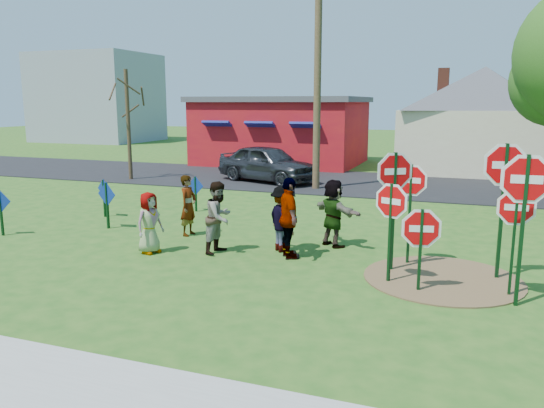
# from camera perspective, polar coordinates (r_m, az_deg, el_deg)

# --- Properties ---
(ground) EXTENTS (120.00, 120.00, 0.00)m
(ground) POSITION_cam_1_polar(r_m,az_deg,el_deg) (13.39, -1.60, -4.65)
(ground) COLOR #235418
(ground) RESTS_ON ground
(sidewalk) EXTENTS (22.00, 1.80, 0.08)m
(sidewalk) POSITION_cam_1_polar(r_m,az_deg,el_deg) (7.63, -23.00, -17.70)
(sidewalk) COLOR #9E9E99
(sidewalk) RESTS_ON ground
(road) EXTENTS (120.00, 7.50, 0.04)m
(road) POSITION_cam_1_polar(r_m,az_deg,el_deg) (24.23, 8.47, 2.30)
(road) COLOR black
(road) RESTS_ON ground
(dirt_patch) EXTENTS (3.20, 3.20, 0.03)m
(dirt_patch) POSITION_cam_1_polar(r_m,az_deg,el_deg) (11.56, 17.85, -7.65)
(dirt_patch) COLOR brown
(dirt_patch) RESTS_ON ground
(red_building) EXTENTS (9.40, 7.69, 3.90)m
(red_building) POSITION_cam_1_polar(r_m,az_deg,el_deg) (31.74, 1.14, 7.95)
(red_building) COLOR maroon
(red_building) RESTS_ON ground
(cream_house) EXTENTS (9.40, 9.40, 6.50)m
(cream_house) POSITION_cam_1_polar(r_m,az_deg,el_deg) (30.01, 21.69, 8.86)
(cream_house) COLOR beige
(cream_house) RESTS_ON ground
(distant_building) EXTENTS (10.00, 8.00, 8.00)m
(distant_building) POSITION_cam_1_polar(r_m,az_deg,el_deg) (53.27, -18.27, 10.78)
(distant_building) COLOR #8C939E
(distant_building) RESTS_ON ground
(stop_sign_a) EXTENTS (0.89, 0.37, 2.15)m
(stop_sign_a) POSITION_cam_1_polar(r_m,az_deg,el_deg) (10.73, 12.69, -0.68)
(stop_sign_a) COLOR black
(stop_sign_a) RESTS_ON ground
(stop_sign_b) EXTENTS (0.95, 0.16, 2.39)m
(stop_sign_b) POSITION_cam_1_polar(r_m,az_deg,el_deg) (12.05, 14.71, 1.60)
(stop_sign_b) COLOR black
(stop_sign_b) RESTS_ON ground
(stop_sign_c) EXTENTS (1.18, 0.09, 2.87)m
(stop_sign_c) POSITION_cam_1_polar(r_m,az_deg,el_deg) (10.13, 25.58, 0.84)
(stop_sign_c) COLOR black
(stop_sign_c) RESTS_ON ground
(stop_sign_d) EXTENTS (1.16, 0.24, 2.95)m
(stop_sign_d) POSITION_cam_1_polar(r_m,az_deg,el_deg) (11.55, 23.74, 2.69)
(stop_sign_d) COLOR black
(stop_sign_d) RESTS_ON ground
(stop_sign_e) EXTENTS (1.01, 0.24, 1.75)m
(stop_sign_e) POSITION_cam_1_polar(r_m,az_deg,el_deg) (10.43, 15.74, -3.08)
(stop_sign_e) COLOR black
(stop_sign_e) RESTS_ON ground
(stop_sign_f) EXTENTS (0.94, 0.06, 2.17)m
(stop_sign_f) POSITION_cam_1_polar(r_m,az_deg,el_deg) (10.68, 24.74, -1.16)
(stop_sign_f) COLOR black
(stop_sign_f) RESTS_ON ground
(stop_sign_g) EXTENTS (0.92, 0.63, 2.71)m
(stop_sign_g) POSITION_cam_1_polar(r_m,az_deg,el_deg) (11.44, 13.01, 2.11)
(stop_sign_g) COLOR black
(stop_sign_g) RESTS_ON ground
(blue_diamond_a) EXTENTS (0.64, 0.13, 1.28)m
(blue_diamond_a) POSITION_cam_1_polar(r_m,az_deg,el_deg) (16.15, -27.18, -0.30)
(blue_diamond_a) COLOR black
(blue_diamond_a) RESTS_ON ground
(blue_diamond_b) EXTENTS (0.69, 0.17, 1.35)m
(blue_diamond_b) POSITION_cam_1_polar(r_m,az_deg,el_deg) (15.89, -17.33, 0.42)
(blue_diamond_b) COLOR black
(blue_diamond_b) RESTS_ON ground
(blue_diamond_c) EXTENTS (0.58, 0.22, 1.21)m
(blue_diamond_c) POSITION_cam_1_polar(r_m,az_deg,el_deg) (17.56, -17.64, 1.08)
(blue_diamond_c) COLOR black
(blue_diamond_c) RESTS_ON ground
(blue_diamond_d) EXTENTS (0.63, 0.14, 1.19)m
(blue_diamond_d) POSITION_cam_1_polar(r_m,az_deg,el_deg) (17.78, -8.22, 1.52)
(blue_diamond_d) COLOR black
(blue_diamond_d) RESTS_ON ground
(person_a) EXTENTS (0.67, 0.84, 1.49)m
(person_a) POSITION_cam_1_polar(r_m,az_deg,el_deg) (13.04, -13.06, -1.97)
(person_a) COLOR #374F83
(person_a) RESTS_ON ground
(person_b) EXTENTS (0.43, 0.63, 1.66)m
(person_b) POSITION_cam_1_polar(r_m,az_deg,el_deg) (14.58, -8.99, -0.15)
(person_b) COLOR #237D68
(person_b) RESTS_ON ground
(person_c) EXTENTS (0.77, 0.93, 1.74)m
(person_c) POSITION_cam_1_polar(r_m,az_deg,el_deg) (12.78, -5.71, -1.43)
(person_c) COLOR brown
(person_c) RESTS_ON ground
(person_d) EXTENTS (1.16, 1.16, 1.61)m
(person_d) POSITION_cam_1_polar(r_m,az_deg,el_deg) (12.84, 1.09, -1.62)
(person_d) COLOR #323237
(person_d) RESTS_ON ground
(person_e) EXTENTS (0.98, 1.19, 1.90)m
(person_e) POSITION_cam_1_polar(r_m,az_deg,el_deg) (12.25, 1.84, -1.55)
(person_e) COLOR #432B56
(person_e) RESTS_ON ground
(person_f) EXTENTS (1.58, 1.35, 1.71)m
(person_f) POSITION_cam_1_polar(r_m,az_deg,el_deg) (13.37, 6.62, -0.96)
(person_f) COLOR #1E5B2C
(person_f) RESTS_ON ground
(suv) EXTENTS (5.25, 3.53, 1.66)m
(suv) POSITION_cam_1_polar(r_m,az_deg,el_deg) (24.11, -0.50, 4.41)
(suv) COLOR #333338
(suv) RESTS_ON road
(utility_pole) EXTENTS (2.33, 0.40, 9.54)m
(utility_pole) POSITION_cam_1_polar(r_m,az_deg,el_deg) (22.10, 4.94, 14.56)
(utility_pole) COLOR #4C3823
(utility_pole) RESTS_ON ground
(bare_tree_west) EXTENTS (1.80, 1.80, 5.08)m
(bare_tree_west) POSITION_cam_1_polar(r_m,az_deg,el_deg) (25.63, -15.28, 9.83)
(bare_tree_west) COLOR #382819
(bare_tree_west) RESTS_ON ground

